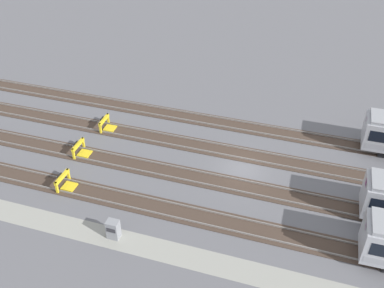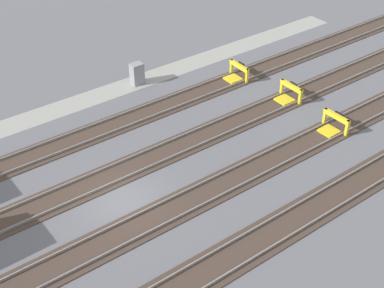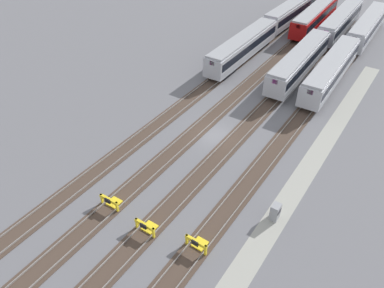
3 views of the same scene
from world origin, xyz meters
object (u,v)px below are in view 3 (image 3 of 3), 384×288
subway_car_front_row_right_inner (331,70)px  subway_car_front_row_rightmost (299,62)px  bumper_stop_middle_track (111,202)px  subway_car_back_row_centre (367,27)px  subway_car_front_row_left_inner (340,21)px  subway_car_front_row_leftmost (291,12)px  subway_car_back_row_leftmost (315,16)px  bumper_stop_near_inner_track (147,227)px  electrical_cabinet (275,212)px  bumper_stop_nearest_track (198,243)px  subway_car_front_row_centre (243,47)px

subway_car_front_row_right_inner → subway_car_front_row_rightmost: same height
bumper_stop_middle_track → subway_car_back_row_centre: bearing=-9.7°
subway_car_front_row_rightmost → subway_car_back_row_centre: (18.86, -4.46, 0.00)m
subway_car_front_row_rightmost → bumper_stop_middle_track: size_ratio=9.00×
subway_car_front_row_left_inner → subway_car_front_row_leftmost: bearing=91.0°
subway_car_front_row_leftmost → subway_car_back_row_leftmost: bearing=-89.6°
subway_car_front_row_leftmost → bumper_stop_near_inner_track: (-52.10, -8.87, -1.53)m
subway_car_back_row_centre → electrical_cabinet: (-45.00, -3.80, -1.24)m
subway_car_front_row_right_inner → subway_car_front_row_left_inner: bearing=13.1°
bumper_stop_nearest_track → subway_car_back_row_centre: bearing=-0.0°
subway_car_front_row_leftmost → subway_car_front_row_right_inner: size_ratio=1.00×
subway_car_front_row_left_inner → subway_car_front_row_centre: 20.86m
subway_car_front_row_leftmost → subway_car_front_row_right_inner: same height
bumper_stop_nearest_track → electrical_cabinet: (6.26, -3.83, 0.29)m
subway_car_front_row_centre → subway_car_back_row_leftmost: same height
subway_car_front_row_centre → bumper_stop_near_inner_track: (-33.37, -8.87, -1.53)m
bumper_stop_middle_track → bumper_stop_near_inner_track: bearing=-95.3°
bumper_stop_near_inner_track → subway_car_front_row_leftmost: bearing=9.7°
subway_car_front_row_leftmost → subway_car_front_row_left_inner: (0.15, -8.88, 0.00)m
subway_car_back_row_centre → electrical_cabinet: subway_car_back_row_centre is taller
bumper_stop_middle_track → subway_car_back_row_leftmost: bearing=0.0°
subway_car_front_row_leftmost → subway_car_front_row_centre: same height
subway_car_front_row_rightmost → subway_car_back_row_leftmost: size_ratio=1.00×
subway_car_front_row_right_inner → bumper_stop_nearest_track: size_ratio=9.01×
subway_car_front_row_right_inner → subway_car_back_row_centre: size_ratio=1.00×
subway_car_front_row_left_inner → subway_car_front_row_right_inner: same height
subway_car_front_row_centre → subway_car_front_row_right_inner: bearing=-90.0°
subway_car_front_row_right_inner → subway_car_back_row_centre: same height
subway_car_front_row_leftmost → subway_car_front_row_centre: 18.73m
bumper_stop_nearest_track → bumper_stop_near_inner_track: same height
subway_car_front_row_rightmost → bumper_stop_nearest_track: size_ratio=9.01×
subway_car_front_row_rightmost → bumper_stop_middle_track: subway_car_front_row_rightmost is taller
subway_car_front_row_left_inner → subway_car_back_row_centre: 4.44m
subway_car_back_row_leftmost → subway_car_back_row_centre: 8.90m
subway_car_back_row_centre → bumper_stop_middle_track: (-51.82, 8.88, -1.53)m
subway_car_back_row_leftmost → bumper_stop_nearest_track: bearing=-170.2°
subway_car_front_row_left_inner → bumper_stop_nearest_track: size_ratio=9.01×
subway_car_front_row_left_inner → subway_car_front_row_right_inner: (-18.88, -4.39, 0.00)m
subway_car_front_row_leftmost → subway_car_front_row_centre: bearing=-180.0°
subway_car_front_row_left_inner → subway_car_front_row_rightmost: 18.88m
subway_car_front_row_centre → subway_car_front_row_right_inner: size_ratio=1.00×
subway_car_back_row_leftmost → subway_car_back_row_centre: (0.10, -8.90, 0.00)m
subway_car_front_row_leftmost → bumper_stop_middle_track: 51.90m
bumper_stop_middle_track → electrical_cabinet: electrical_cabinet is taller
subway_car_front_row_centre → bumper_stop_middle_track: 33.30m
subway_car_front_row_rightmost → subway_car_front_row_leftmost: bearing=25.3°
subway_car_front_row_leftmost → bumper_stop_near_inner_track: size_ratio=9.03×
subway_car_front_row_leftmost → electrical_cabinet: (-44.87, -17.12, -1.24)m
subway_car_front_row_right_inner → bumper_stop_middle_track: subway_car_front_row_right_inner is taller
subway_car_back_row_leftmost → electrical_cabinet: size_ratio=11.29×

